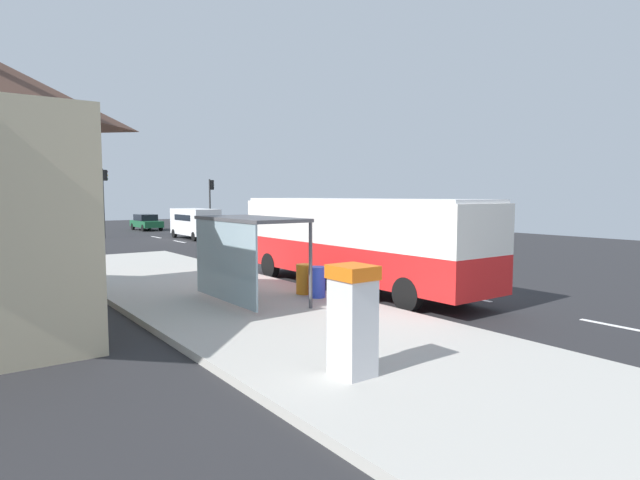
# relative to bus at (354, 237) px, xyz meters

# --- Properties ---
(ground_plane) EXTENTS (56.00, 92.00, 0.04)m
(ground_plane) POSITION_rel_bus_xyz_m (1.71, 11.75, -1.86)
(ground_plane) COLOR #262628
(sidewalk_platform) EXTENTS (6.20, 30.00, 0.18)m
(sidewalk_platform) POSITION_rel_bus_xyz_m (-4.69, -0.25, -1.75)
(sidewalk_platform) COLOR #ADAAA3
(sidewalk_platform) RESTS_ON ground
(lane_stripe_seg_0) EXTENTS (0.16, 2.20, 0.01)m
(lane_stripe_seg_0) POSITION_rel_bus_xyz_m (1.96, -8.25, -1.84)
(lane_stripe_seg_0) COLOR silver
(lane_stripe_seg_0) RESTS_ON ground
(lane_stripe_seg_1) EXTENTS (0.16, 2.20, 0.01)m
(lane_stripe_seg_1) POSITION_rel_bus_xyz_m (1.96, -3.25, -1.84)
(lane_stripe_seg_1) COLOR silver
(lane_stripe_seg_1) RESTS_ON ground
(lane_stripe_seg_2) EXTENTS (0.16, 2.20, 0.01)m
(lane_stripe_seg_2) POSITION_rel_bus_xyz_m (1.96, 1.75, -1.84)
(lane_stripe_seg_2) COLOR silver
(lane_stripe_seg_2) RESTS_ON ground
(lane_stripe_seg_3) EXTENTS (0.16, 2.20, 0.01)m
(lane_stripe_seg_3) POSITION_rel_bus_xyz_m (1.96, 6.75, -1.84)
(lane_stripe_seg_3) COLOR silver
(lane_stripe_seg_3) RESTS_ON ground
(lane_stripe_seg_4) EXTENTS (0.16, 2.20, 0.01)m
(lane_stripe_seg_4) POSITION_rel_bus_xyz_m (1.96, 11.75, -1.84)
(lane_stripe_seg_4) COLOR silver
(lane_stripe_seg_4) RESTS_ON ground
(lane_stripe_seg_5) EXTENTS (0.16, 2.20, 0.01)m
(lane_stripe_seg_5) POSITION_rel_bus_xyz_m (1.96, 16.75, -1.84)
(lane_stripe_seg_5) COLOR silver
(lane_stripe_seg_5) RESTS_ON ground
(lane_stripe_seg_6) EXTENTS (0.16, 2.20, 0.01)m
(lane_stripe_seg_6) POSITION_rel_bus_xyz_m (1.96, 21.75, -1.84)
(lane_stripe_seg_6) COLOR silver
(lane_stripe_seg_6) RESTS_ON ground
(lane_stripe_seg_7) EXTENTS (0.16, 2.20, 0.01)m
(lane_stripe_seg_7) POSITION_rel_bus_xyz_m (1.96, 26.75, -1.84)
(lane_stripe_seg_7) COLOR silver
(lane_stripe_seg_7) RESTS_ON ground
(bus) EXTENTS (2.55, 11.01, 3.21)m
(bus) POSITION_rel_bus_xyz_m (0.00, 0.00, 0.00)
(bus) COLOR red
(bus) RESTS_ON ground
(white_van) EXTENTS (2.04, 5.20, 2.30)m
(white_van) POSITION_rel_bus_xyz_m (3.91, 23.55, -0.50)
(white_van) COLOR white
(white_van) RESTS_ON ground
(sedan_near) EXTENTS (1.92, 4.44, 1.52)m
(sedan_near) POSITION_rel_bus_xyz_m (4.01, 35.59, -1.05)
(sedan_near) COLOR #195933
(sedan_near) RESTS_ON ground
(ticket_machine) EXTENTS (0.66, 0.76, 1.94)m
(ticket_machine) POSITION_rel_bus_xyz_m (-6.06, -7.17, -0.67)
(ticket_machine) COLOR silver
(ticket_machine) RESTS_ON sidewalk_platform
(recycling_bin_blue) EXTENTS (0.52, 0.52, 0.95)m
(recycling_bin_blue) POSITION_rel_bus_xyz_m (-2.49, -1.22, -1.19)
(recycling_bin_blue) COLOR blue
(recycling_bin_blue) RESTS_ON sidewalk_platform
(recycling_bin_orange) EXTENTS (0.52, 0.52, 0.95)m
(recycling_bin_orange) POSITION_rel_bus_xyz_m (-2.49, -0.52, -1.19)
(recycling_bin_orange) COLOR orange
(recycling_bin_orange) RESTS_ON sidewalk_platform
(traffic_light_near_side) EXTENTS (0.49, 0.28, 4.74)m
(traffic_light_near_side) POSITION_rel_bus_xyz_m (7.21, 27.85, 1.32)
(traffic_light_near_side) COLOR #2D2D2D
(traffic_light_near_side) RESTS_ON ground
(traffic_light_far_side) EXTENTS (0.49, 0.28, 5.40)m
(traffic_light_far_side) POSITION_rel_bus_xyz_m (-1.39, 28.65, 1.72)
(traffic_light_far_side) COLOR #2D2D2D
(traffic_light_far_side) RESTS_ON ground
(bus_shelter) EXTENTS (1.80, 4.00, 2.50)m
(bus_shelter) POSITION_rel_bus_xyz_m (-4.70, -0.45, 0.25)
(bus_shelter) COLOR #4C4C51
(bus_shelter) RESTS_ON sidewalk_platform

